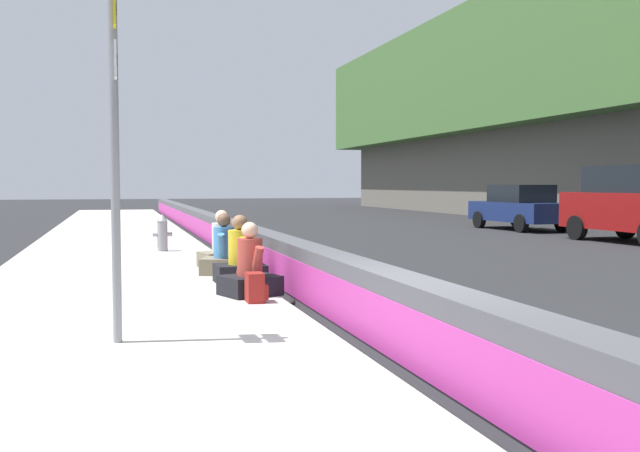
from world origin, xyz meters
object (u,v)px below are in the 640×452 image
at_px(seated_person_rear, 224,255).
at_px(parked_car_fourth, 520,207).
at_px(backpack, 255,288).
at_px(parked_car_third, 638,203).
at_px(route_sign_post, 115,136).
at_px(fire_hydrant, 162,232).
at_px(seated_person_far, 222,249).
at_px(seated_person_foreground, 250,272).
at_px(seated_person_middle, 240,261).

height_order(seated_person_rear, parked_car_fourth, parked_car_fourth).
xyz_separation_m(backpack, parked_car_third, (8.20, -12.97, 0.85)).
distance_m(route_sign_post, fire_hydrant, 10.15).
bearing_deg(seated_person_far, parked_car_third, -72.70).
xyz_separation_m(fire_hydrant, seated_person_far, (-3.71, -0.89, -0.11)).
distance_m(route_sign_post, parked_car_third, 18.00).
xyz_separation_m(route_sign_post, backpack, (2.04, -1.79, -1.88)).
distance_m(fire_hydrant, seated_person_rear, 4.83).
distance_m(fire_hydrant, backpack, 7.96).
distance_m(seated_person_foreground, seated_person_middle, 1.37).
relative_size(seated_person_foreground, seated_person_rear, 0.98).
bearing_deg(seated_person_foreground, parked_car_third, -59.64).
bearing_deg(seated_person_far, parked_car_fourth, -50.95).
relative_size(fire_hydrant, seated_person_rear, 0.82).
height_order(seated_person_middle, parked_car_third, parked_car_third).
bearing_deg(route_sign_post, parked_car_third, -55.24).
relative_size(seated_person_middle, parked_car_third, 0.23).
height_order(route_sign_post, parked_car_third, route_sign_post).
xyz_separation_m(fire_hydrant, seated_person_middle, (-5.92, -0.87, -0.11)).
bearing_deg(backpack, seated_person_foreground, -3.60).
relative_size(seated_person_foreground, seated_person_middle, 0.96).
xyz_separation_m(route_sign_post, seated_person_rear, (5.20, -1.83, -1.73)).
height_order(fire_hydrant, seated_person_rear, seated_person_rear).
relative_size(fire_hydrant, parked_car_third, 0.18).
height_order(fire_hydrant, parked_car_third, parked_car_third).
height_order(seated_person_middle, seated_person_far, same).
bearing_deg(fire_hydrant, route_sign_post, 173.97).
distance_m(route_sign_post, seated_person_rear, 5.78).
relative_size(backpack, parked_car_third, 0.08).
distance_m(seated_person_middle, seated_person_rear, 1.16).
bearing_deg(fire_hydrant, parked_car_fourth, -64.00).
distance_m(seated_person_rear, parked_car_third, 13.90).
bearing_deg(seated_person_foreground, parked_car_fourth, -42.74).
bearing_deg(fire_hydrant, seated_person_foreground, -173.88).
height_order(route_sign_post, parked_car_fourth, route_sign_post).
distance_m(fire_hydrant, parked_car_third, 13.73).
xyz_separation_m(route_sign_post, seated_person_far, (6.25, -1.94, -1.73)).
relative_size(route_sign_post, backpack, 9.00).
distance_m(seated_person_rear, backpack, 3.16).
xyz_separation_m(fire_hydrant, parked_car_fourth, (6.68, -13.69, 0.27)).
bearing_deg(fire_hydrant, seated_person_far, -166.50).
bearing_deg(parked_car_fourth, route_sign_post, 138.46).
bearing_deg(seated_person_far, fire_hydrant, 13.50).
bearing_deg(seated_person_far, backpack, 177.99).
distance_m(seated_person_foreground, seated_person_far, 3.58).
relative_size(fire_hydrant, backpack, 2.20).
distance_m(fire_hydrant, seated_person_middle, 5.98).
xyz_separation_m(seated_person_far, parked_car_third, (3.99, -12.82, 0.70)).
height_order(fire_hydrant, seated_person_foreground, seated_person_foreground).
relative_size(route_sign_post, seated_person_foreground, 3.41).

